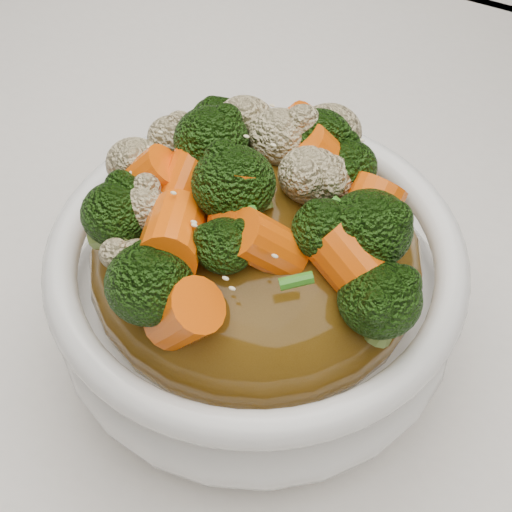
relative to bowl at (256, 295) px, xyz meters
The scene contains 8 objects.
tablecloth 0.06m from the bowl, 87.66° to the left, with size 1.20×0.80×0.04m, color white.
bowl is the anchor object (origin of this frame).
sauce_base 0.03m from the bowl, ahead, with size 0.17×0.17×0.09m, color #593B0F.
carrots 0.09m from the bowl, ahead, with size 0.17×0.17×0.05m, color #FC5F08, non-canonical shape.
broccoli 0.09m from the bowl, ahead, with size 0.17×0.17×0.04m, color black, non-canonical shape.
cauliflower 0.09m from the bowl, ahead, with size 0.17×0.17×0.04m, color #C9B889, non-canonical shape.
scallions 0.09m from the bowl, 26.57° to the left, with size 0.13×0.13×0.02m, color #30761B, non-canonical shape.
sesame_seeds 0.09m from the bowl, 26.57° to the left, with size 0.15×0.15×0.01m, color beige, non-canonical shape.
Camera 1 is at (0.12, -0.25, 1.13)m, focal length 55.00 mm.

